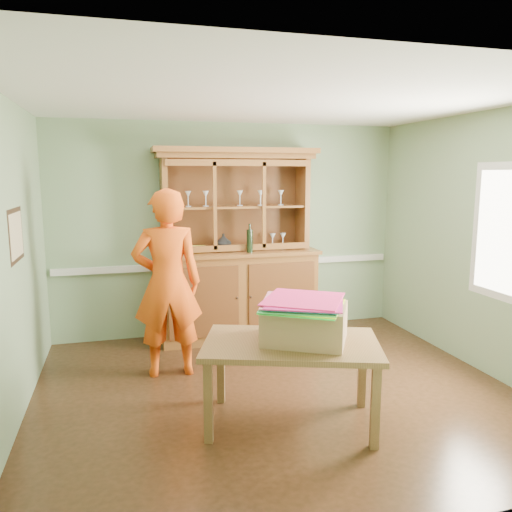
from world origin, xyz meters
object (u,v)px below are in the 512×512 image
object	(u,v)px
cardboard_box	(305,323)
person	(167,283)
dining_table	(291,351)
china_hutch	(237,273)

from	to	relation	value
cardboard_box	person	distance (m)	1.67
dining_table	china_hutch	bearing A→B (deg)	106.95
cardboard_box	person	xyz separation A→B (m)	(-0.98, 1.35, 0.10)
china_hutch	dining_table	xyz separation A→B (m)	(-0.09, -2.33, -0.21)
dining_table	cardboard_box	distance (m)	0.26
dining_table	cardboard_box	xyz separation A→B (m)	(0.11, -0.02, 0.23)
china_hutch	dining_table	distance (m)	2.34
china_hutch	dining_table	world-z (taller)	china_hutch
china_hutch	cardboard_box	size ratio (longest dim) A/B	3.66
dining_table	cardboard_box	world-z (taller)	cardboard_box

